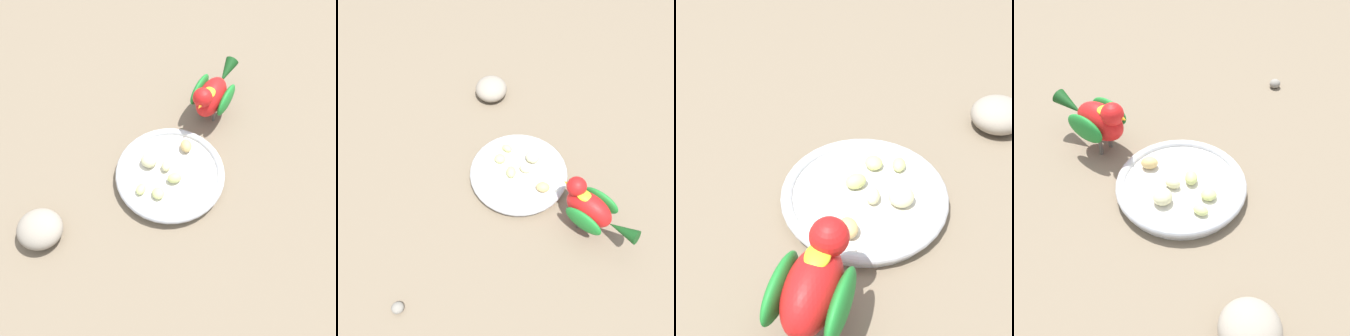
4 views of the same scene
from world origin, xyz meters
The scene contains 10 objects.
ground_plane centered at (0.00, 0.00, 0.00)m, with size 4.00×4.00×0.00m, color #756651.
feeding_bowl centered at (-0.02, 0.03, 0.01)m, with size 0.22×0.22×0.03m.
apple_piece_0 centered at (0.05, 0.01, 0.03)m, with size 0.03×0.02×0.02m, color tan.
apple_piece_1 centered at (-0.07, 0.07, 0.03)m, with size 0.03×0.02×0.01m, color #C6D17A.
apple_piece_2 centered at (-0.07, 0.04, 0.03)m, with size 0.03×0.02×0.02m, color #C6D17A.
apple_piece_3 centered at (-0.03, 0.02, 0.03)m, with size 0.03×0.02×0.02m, color #C6D17A.
apple_piece_4 centered at (-0.01, 0.08, 0.03)m, with size 0.03×0.03×0.02m, color beige.
apple_piece_5 centered at (-0.01, 0.04, 0.03)m, with size 0.03×0.02×0.02m, color beige.
parrot centered at (0.16, -0.01, 0.07)m, with size 0.17×0.10×0.12m.
rock_large centered at (-0.20, 0.23, 0.03)m, with size 0.09×0.08×0.05m, color gray.
Camera 1 is at (-0.45, -0.09, 0.79)m, focal length 47.69 mm.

